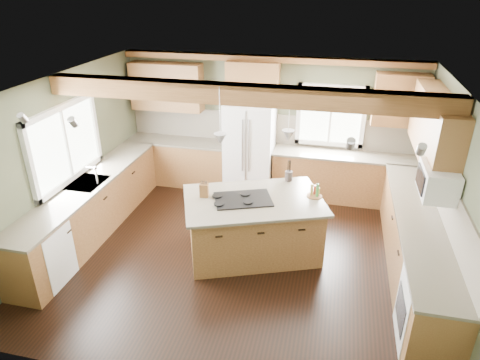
# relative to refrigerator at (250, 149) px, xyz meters

# --- Properties ---
(floor) EXTENTS (5.60, 5.60, 0.00)m
(floor) POSITION_rel_refrigerator_xyz_m (0.30, -2.12, -0.90)
(floor) COLOR black
(floor) RESTS_ON ground
(ceiling) EXTENTS (5.60, 5.60, 0.00)m
(ceiling) POSITION_rel_refrigerator_xyz_m (0.30, -2.12, 1.70)
(ceiling) COLOR silver
(ceiling) RESTS_ON wall_back
(wall_back) EXTENTS (5.60, 0.00, 5.60)m
(wall_back) POSITION_rel_refrigerator_xyz_m (0.30, 0.38, 0.40)
(wall_back) COLOR #414833
(wall_back) RESTS_ON ground
(wall_left) EXTENTS (0.00, 5.00, 5.00)m
(wall_left) POSITION_rel_refrigerator_xyz_m (-2.50, -2.12, 0.40)
(wall_left) COLOR #414833
(wall_left) RESTS_ON ground
(wall_right) EXTENTS (0.00, 5.00, 5.00)m
(wall_right) POSITION_rel_refrigerator_xyz_m (3.10, -2.12, 0.40)
(wall_right) COLOR #414833
(wall_right) RESTS_ON ground
(ceiling_beam) EXTENTS (5.55, 0.26, 0.26)m
(ceiling_beam) POSITION_rel_refrigerator_xyz_m (0.30, -2.02, 1.57)
(ceiling_beam) COLOR #553418
(ceiling_beam) RESTS_ON ceiling
(soffit_trim) EXTENTS (5.55, 0.20, 0.10)m
(soffit_trim) POSITION_rel_refrigerator_xyz_m (0.30, 0.28, 1.64)
(soffit_trim) COLOR #553418
(soffit_trim) RESTS_ON ceiling
(backsplash_back) EXTENTS (5.58, 0.03, 0.58)m
(backsplash_back) POSITION_rel_refrigerator_xyz_m (0.30, 0.36, 0.31)
(backsplash_back) COLOR brown
(backsplash_back) RESTS_ON wall_back
(backsplash_right) EXTENTS (0.03, 3.70, 0.58)m
(backsplash_right) POSITION_rel_refrigerator_xyz_m (3.08, -2.07, 0.31)
(backsplash_right) COLOR brown
(backsplash_right) RESTS_ON wall_right
(base_cab_back_left) EXTENTS (2.02, 0.60, 0.88)m
(base_cab_back_left) POSITION_rel_refrigerator_xyz_m (-1.49, 0.08, -0.46)
(base_cab_back_left) COLOR brown
(base_cab_back_left) RESTS_ON floor
(counter_back_left) EXTENTS (2.06, 0.64, 0.04)m
(counter_back_left) POSITION_rel_refrigerator_xyz_m (-1.49, 0.08, 0.00)
(counter_back_left) COLOR #474034
(counter_back_left) RESTS_ON base_cab_back_left
(base_cab_back_right) EXTENTS (2.62, 0.60, 0.88)m
(base_cab_back_right) POSITION_rel_refrigerator_xyz_m (1.79, 0.08, -0.46)
(base_cab_back_right) COLOR brown
(base_cab_back_right) RESTS_ON floor
(counter_back_right) EXTENTS (2.66, 0.64, 0.04)m
(counter_back_right) POSITION_rel_refrigerator_xyz_m (1.79, 0.08, 0.00)
(counter_back_right) COLOR #474034
(counter_back_right) RESTS_ON base_cab_back_right
(base_cab_left) EXTENTS (0.60, 3.70, 0.88)m
(base_cab_left) POSITION_rel_refrigerator_xyz_m (-2.20, -2.07, -0.46)
(base_cab_left) COLOR brown
(base_cab_left) RESTS_ON floor
(counter_left) EXTENTS (0.64, 3.74, 0.04)m
(counter_left) POSITION_rel_refrigerator_xyz_m (-2.20, -2.07, 0.00)
(counter_left) COLOR #474034
(counter_left) RESTS_ON base_cab_left
(base_cab_right) EXTENTS (0.60, 3.70, 0.88)m
(base_cab_right) POSITION_rel_refrigerator_xyz_m (2.80, -2.07, -0.46)
(base_cab_right) COLOR brown
(base_cab_right) RESTS_ON floor
(counter_right) EXTENTS (0.64, 3.74, 0.04)m
(counter_right) POSITION_rel_refrigerator_xyz_m (2.80, -2.07, 0.00)
(counter_right) COLOR #474034
(counter_right) RESTS_ON base_cab_right
(upper_cab_back_left) EXTENTS (1.40, 0.35, 0.90)m
(upper_cab_back_left) POSITION_rel_refrigerator_xyz_m (-1.69, 0.21, 1.05)
(upper_cab_back_left) COLOR brown
(upper_cab_back_left) RESTS_ON wall_back
(upper_cab_over_fridge) EXTENTS (0.96, 0.35, 0.70)m
(upper_cab_over_fridge) POSITION_rel_refrigerator_xyz_m (-0.00, 0.21, 1.25)
(upper_cab_over_fridge) COLOR brown
(upper_cab_over_fridge) RESTS_ON wall_back
(upper_cab_right) EXTENTS (0.35, 2.20, 0.90)m
(upper_cab_right) POSITION_rel_refrigerator_xyz_m (2.92, -1.22, 1.05)
(upper_cab_right) COLOR brown
(upper_cab_right) RESTS_ON wall_right
(upper_cab_back_corner) EXTENTS (0.90, 0.35, 0.90)m
(upper_cab_back_corner) POSITION_rel_refrigerator_xyz_m (2.60, 0.21, 1.05)
(upper_cab_back_corner) COLOR brown
(upper_cab_back_corner) RESTS_ON wall_back
(window_left) EXTENTS (0.04, 1.60, 1.05)m
(window_left) POSITION_rel_refrigerator_xyz_m (-2.48, -2.07, 0.65)
(window_left) COLOR white
(window_left) RESTS_ON wall_left
(window_back) EXTENTS (1.10, 0.04, 1.00)m
(window_back) POSITION_rel_refrigerator_xyz_m (1.45, 0.36, 0.65)
(window_back) COLOR white
(window_back) RESTS_ON wall_back
(sink) EXTENTS (0.50, 0.65, 0.03)m
(sink) POSITION_rel_refrigerator_xyz_m (-2.20, -2.07, 0.01)
(sink) COLOR #262628
(sink) RESTS_ON counter_left
(faucet) EXTENTS (0.02, 0.02, 0.28)m
(faucet) POSITION_rel_refrigerator_xyz_m (-2.02, -2.07, 0.15)
(faucet) COLOR #B2B2B7
(faucet) RESTS_ON sink
(dishwasher) EXTENTS (0.60, 0.60, 0.84)m
(dishwasher) POSITION_rel_refrigerator_xyz_m (-2.19, -3.37, -0.47)
(dishwasher) COLOR white
(dishwasher) RESTS_ON floor
(oven) EXTENTS (0.60, 0.72, 0.84)m
(oven) POSITION_rel_refrigerator_xyz_m (2.79, -3.37, -0.47)
(oven) COLOR white
(oven) RESTS_ON floor
(microwave) EXTENTS (0.40, 0.70, 0.38)m
(microwave) POSITION_rel_refrigerator_xyz_m (2.88, -2.17, 0.65)
(microwave) COLOR white
(microwave) RESTS_ON wall_right
(pendant_left) EXTENTS (0.18, 0.18, 0.16)m
(pendant_left) POSITION_rel_refrigerator_xyz_m (0.04, -2.19, 0.98)
(pendant_left) COLOR #B2B2B7
(pendant_left) RESTS_ON ceiling
(pendant_right) EXTENTS (0.18, 0.18, 0.16)m
(pendant_right) POSITION_rel_refrigerator_xyz_m (0.92, -1.85, 0.98)
(pendant_right) COLOR #B2B2B7
(pendant_right) RESTS_ON ceiling
(refrigerator) EXTENTS (0.90, 0.74, 1.80)m
(refrigerator) POSITION_rel_refrigerator_xyz_m (0.00, 0.00, 0.00)
(refrigerator) COLOR silver
(refrigerator) RESTS_ON floor
(island) EXTENTS (2.18, 1.77, 0.88)m
(island) POSITION_rel_refrigerator_xyz_m (0.48, -2.02, -0.46)
(island) COLOR brown
(island) RESTS_ON floor
(island_top) EXTENTS (2.35, 1.93, 0.04)m
(island_top) POSITION_rel_refrigerator_xyz_m (0.48, -2.02, 0.00)
(island_top) COLOR #474034
(island_top) RESTS_ON island
(cooktop) EXTENTS (0.96, 0.81, 0.02)m
(cooktop) POSITION_rel_refrigerator_xyz_m (0.34, -2.08, 0.03)
(cooktop) COLOR black
(cooktop) RESTS_ON island_top
(knife_block) EXTENTS (0.13, 0.11, 0.21)m
(knife_block) POSITION_rel_refrigerator_xyz_m (-0.24, -2.11, 0.13)
(knife_block) COLOR brown
(knife_block) RESTS_ON island_top
(utensil_crock) EXTENTS (0.17, 0.17, 0.16)m
(utensil_crock) POSITION_rel_refrigerator_xyz_m (0.90, -1.27, 0.10)
(utensil_crock) COLOR #403933
(utensil_crock) RESTS_ON island_top
(bottle_tray) EXTENTS (0.31, 0.31, 0.21)m
(bottle_tray) POSITION_rel_refrigerator_xyz_m (1.35, -1.73, 0.12)
(bottle_tray) COLOR brown
(bottle_tray) RESTS_ON island_top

